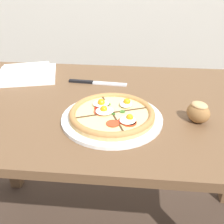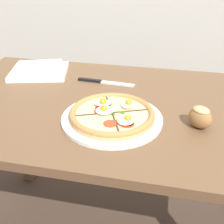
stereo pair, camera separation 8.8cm
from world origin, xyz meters
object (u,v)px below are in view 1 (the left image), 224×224
Objects in this scene: knife_main at (97,83)px; dining_table at (113,129)px; napkin_folded at (27,74)px; bread_piece_near at (198,112)px; pizza at (112,115)px.

dining_table is at bearing -59.14° from knife_main.
napkin_folded is at bearing 176.66° from knife_main.
bread_piece_near reaches higher than napkin_folded.
bread_piece_near is (0.28, -0.10, 0.15)m from dining_table.
bread_piece_near is 0.45m from knife_main.
knife_main is (-0.09, 0.28, -0.01)m from pizza.
dining_table is 4.72× the size of napkin_folded.
dining_table is at bearing 94.48° from pizza.
bread_piece_near is at bearing -20.54° from dining_table.
pizza is 1.33× the size of knife_main.
dining_table is 5.52× the size of knife_main.
pizza is 0.30m from knife_main.
napkin_folded is (-0.40, 0.32, -0.00)m from pizza.
dining_table is 0.46m from napkin_folded.
pizza is 3.39× the size of bread_piece_near.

